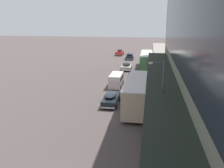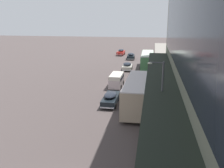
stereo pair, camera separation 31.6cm
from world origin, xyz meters
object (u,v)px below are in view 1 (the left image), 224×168
Objects in this scene: transit_bus_kerbside_rear at (137,92)px; transit_bus_kerbside_front at (146,60)px; vw_van at (116,79)px; street_lamp at (161,89)px; sedan_trailing_mid at (111,98)px; sedan_lead_near at (130,56)px; sedan_far_back at (120,52)px; fire_hydrant at (163,139)px; sedan_second_mid at (126,66)px.

transit_bus_kerbside_front is at bearing 88.63° from transit_bus_kerbside_rear.
transit_bus_kerbside_rear reaches higher than vw_van.
street_lamp is at bearing -86.33° from transit_bus_kerbside_front.
street_lamp is (6.06, -14.04, 2.76)m from vw_van.
sedan_trailing_mid is 8.00m from vw_van.
sedan_far_back is at bearing 117.42° from sedan_lead_near.
sedan_far_back is at bearing 99.85° from transit_bus_kerbside_rear.
street_lamp reaches higher than transit_bus_kerbside_front.
transit_bus_kerbside_rear is 2.14× the size of sedan_far_back.
vw_van reaches higher than sedan_trailing_mid.
street_lamp reaches higher than sedan_lead_near.
sedan_lead_near reaches higher than fire_hydrant.
transit_bus_kerbside_rear is 9.67m from vw_van.
fire_hydrant is at bearing -57.88° from sedan_trailing_mid.
transit_bus_kerbside_rear is (-0.56, -23.68, 0.14)m from transit_bus_kerbside_front.
sedan_far_back is 1.11× the size of sedan_second_mid.
sedan_second_mid is (3.81, -19.81, -0.04)m from sedan_far_back.
vw_van is at bearing -83.84° from sedan_far_back.
transit_bus_kerbside_front reaches higher than sedan_second_mid.
sedan_trailing_mid is at bearing 122.12° from fire_hydrant.
vw_van is (-0.44, 7.98, 0.35)m from sedan_trailing_mid.
transit_bus_kerbside_rear reaches higher than transit_bus_kerbside_front.
transit_bus_kerbside_rear is at bearing 115.20° from street_lamp.
transit_bus_kerbside_rear reaches higher than fire_hydrant.
transit_bus_kerbside_rear is 2.25× the size of vw_van.
transit_bus_kerbside_rear is 3.56m from sedan_trailing_mid.
transit_bus_kerbside_front is 2.37× the size of vw_van.
street_lamp is at bearing -66.64° from vw_van.
sedan_second_mid is (-0.08, 20.22, 0.02)m from sedan_trailing_mid.
sedan_trailing_mid is at bearing 132.87° from street_lamp.
transit_bus_kerbside_front reaches higher than vw_van.
sedan_trailing_mid is at bearing 163.76° from transit_bus_kerbside_rear.
transit_bus_kerbside_rear is at bearing -80.15° from sedan_far_back.
street_lamp is (1.85, -28.81, 2.05)m from transit_bus_kerbside_front.
sedan_lead_near is 7.24m from sedan_far_back.
transit_bus_kerbside_front reaches higher than sedan_trailing_mid.
transit_bus_kerbside_front is at bearing -68.21° from sedan_lead_near.
transit_bus_kerbside_front is 2.52× the size of sedan_second_mid.
vw_van is (-4.22, -14.77, -0.71)m from transit_bus_kerbside_front.
vw_van reaches higher than sedan_far_back.
sedan_lead_near is 33.61m from sedan_trailing_mid.
street_lamp is 4.65m from fire_hydrant.
vw_van reaches higher than sedan_second_mid.
sedan_second_mid is at bearing -87.95° from sedan_lead_near.
vw_van reaches higher than sedan_lead_near.
sedan_lead_near reaches higher than sedan_second_mid.
transit_bus_kerbside_rear is at bearing -81.14° from sedan_second_mid.
sedan_second_mid is at bearing 102.26° from street_lamp.
sedan_far_back is 6.84× the size of fire_hydrant.
transit_bus_kerbside_rear is 2.39× the size of sedan_second_mid.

